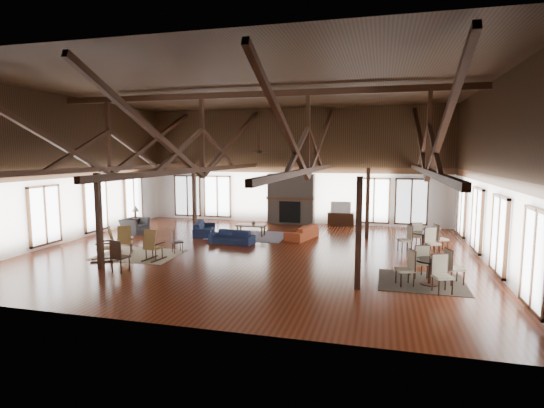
% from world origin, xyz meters
% --- Properties ---
extents(floor, '(16.00, 16.00, 0.00)m').
position_xyz_m(floor, '(0.00, 0.00, 0.00)').
color(floor, maroon).
rests_on(floor, ground).
extents(ceiling, '(16.00, 14.00, 0.02)m').
position_xyz_m(ceiling, '(0.00, 0.00, 6.00)').
color(ceiling, black).
rests_on(ceiling, wall_back).
extents(wall_back, '(16.00, 0.02, 6.00)m').
position_xyz_m(wall_back, '(0.00, 7.00, 3.00)').
color(wall_back, white).
rests_on(wall_back, floor).
extents(wall_front, '(16.00, 0.02, 6.00)m').
position_xyz_m(wall_front, '(0.00, -7.00, 3.00)').
color(wall_front, white).
rests_on(wall_front, floor).
extents(wall_left, '(0.02, 14.00, 6.00)m').
position_xyz_m(wall_left, '(-8.00, 0.00, 3.00)').
color(wall_left, white).
rests_on(wall_left, floor).
extents(wall_right, '(0.02, 14.00, 6.00)m').
position_xyz_m(wall_right, '(8.00, 0.00, 3.00)').
color(wall_right, white).
rests_on(wall_right, floor).
extents(roof_truss, '(15.60, 14.07, 3.14)m').
position_xyz_m(roof_truss, '(0.00, 0.00, 4.03)').
color(roof_truss, '#311A0D').
rests_on(roof_truss, wall_back).
extents(post_grid, '(8.16, 7.16, 3.05)m').
position_xyz_m(post_grid, '(0.00, 0.00, 1.52)').
color(post_grid, '#311A0D').
rests_on(post_grid, floor).
extents(fireplace, '(2.50, 0.69, 2.60)m').
position_xyz_m(fireplace, '(0.00, 6.67, 1.29)').
color(fireplace, '#64584C').
rests_on(fireplace, floor).
extents(ceiling_fan, '(1.60, 1.60, 0.75)m').
position_xyz_m(ceiling_fan, '(0.50, -1.00, 3.73)').
color(ceiling_fan, black).
rests_on(ceiling_fan, roof_truss).
extents(sofa_navy_front, '(1.88, 0.91, 0.53)m').
position_xyz_m(sofa_navy_front, '(-1.29, 1.17, 0.26)').
color(sofa_navy_front, '#151E3B').
rests_on(sofa_navy_front, floor).
extents(sofa_navy_left, '(2.12, 1.29, 0.58)m').
position_xyz_m(sofa_navy_left, '(-3.18, 2.72, 0.29)').
color(sofa_navy_left, '#161F3D').
rests_on(sofa_navy_left, floor).
extents(sofa_orange, '(2.11, 1.25, 0.58)m').
position_xyz_m(sofa_orange, '(1.29, 2.87, 0.29)').
color(sofa_orange, '#953A1C').
rests_on(sofa_orange, floor).
extents(coffee_table, '(1.33, 0.67, 0.51)m').
position_xyz_m(coffee_table, '(-1.02, 2.94, 0.45)').
color(coffee_table, brown).
rests_on(coffee_table, floor).
extents(vase, '(0.19, 0.19, 0.18)m').
position_xyz_m(vase, '(-0.91, 2.94, 0.60)').
color(vase, '#B2B2B2').
rests_on(vase, coffee_table).
extents(armchair, '(1.17, 1.05, 0.71)m').
position_xyz_m(armchair, '(-6.34, 2.08, 0.35)').
color(armchair, '#353538').
rests_on(armchair, floor).
extents(side_table_lamp, '(0.49, 0.49, 1.25)m').
position_xyz_m(side_table_lamp, '(-6.53, 2.51, 0.47)').
color(side_table_lamp, black).
rests_on(side_table_lamp, floor).
extents(rocking_chair_a, '(0.76, 0.93, 1.07)m').
position_xyz_m(rocking_chair_a, '(-4.41, -1.57, 0.50)').
color(rocking_chair_a, olive).
rests_on(rocking_chair_a, floor).
extents(rocking_chair_b, '(0.55, 0.89, 1.09)m').
position_xyz_m(rocking_chair_b, '(-2.98, -2.13, 0.51)').
color(rocking_chair_b, olive).
rests_on(rocking_chair_b, floor).
extents(rocking_chair_c, '(1.02, 0.88, 1.17)m').
position_xyz_m(rocking_chair_c, '(-4.45, -2.50, 0.55)').
color(rocking_chair_c, olive).
rests_on(rocking_chair_c, floor).
extents(side_chair_a, '(0.53, 0.53, 0.89)m').
position_xyz_m(side_chair_a, '(-2.75, -0.92, 0.52)').
color(side_chair_a, black).
rests_on(side_chair_a, floor).
extents(side_chair_b, '(0.51, 0.51, 1.03)m').
position_xyz_m(side_chair_b, '(-3.21, -3.73, 0.60)').
color(side_chair_b, black).
rests_on(side_chair_b, floor).
extents(cafe_table_near, '(1.94, 1.94, 0.99)m').
position_xyz_m(cafe_table_near, '(5.93, -2.62, 0.50)').
color(cafe_table_near, black).
rests_on(cafe_table_near, floor).
extents(cafe_table_far, '(1.92, 1.92, 0.99)m').
position_xyz_m(cafe_table_far, '(6.12, 1.67, 0.50)').
color(cafe_table_far, black).
rests_on(cafe_table_far, floor).
extents(cup_near, '(0.14, 0.14, 0.09)m').
position_xyz_m(cup_near, '(5.99, -2.57, 0.76)').
color(cup_near, '#B2B2B2').
rests_on(cup_near, cafe_table_near).
extents(cup_far, '(0.13, 0.13, 0.09)m').
position_xyz_m(cup_far, '(6.18, 1.70, 0.76)').
color(cup_far, '#B2B2B2').
rests_on(cup_far, cafe_table_far).
extents(tv_console, '(1.30, 0.49, 0.65)m').
position_xyz_m(tv_console, '(2.59, 6.75, 0.33)').
color(tv_console, black).
rests_on(tv_console, floor).
extents(television, '(1.01, 0.15, 0.58)m').
position_xyz_m(television, '(2.58, 6.75, 0.94)').
color(television, '#B2B2B2').
rests_on(television, tv_console).
extents(rug_tan, '(2.90, 2.31, 0.01)m').
position_xyz_m(rug_tan, '(-3.87, -1.51, 0.01)').
color(rug_tan, tan).
rests_on(rug_tan, floor).
extents(rug_navy, '(3.35, 2.53, 0.01)m').
position_xyz_m(rug_navy, '(-1.13, 2.91, 0.01)').
color(rug_navy, '#1B1B4B').
rests_on(rug_navy, floor).
extents(rug_dark, '(2.41, 2.19, 0.01)m').
position_xyz_m(rug_dark, '(5.74, -2.42, 0.01)').
color(rug_dark, black).
rests_on(rug_dark, floor).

